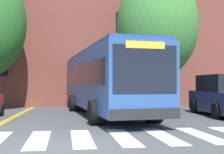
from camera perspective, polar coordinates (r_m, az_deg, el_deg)
ground_plane at (r=8.21m, az=-10.73°, el=-12.56°), size 120.00×120.00×0.00m
crosswalk at (r=9.44m, az=-5.56°, el=-11.05°), size 13.24×3.77×0.01m
lane_line_yellow_inner at (r=23.58m, az=-13.85°, el=-5.06°), size 0.12×36.00×0.01m
lane_line_yellow_outer at (r=23.56m, az=-13.46°, el=-5.07°), size 0.12×36.00×0.01m
city_bus at (r=15.93m, az=-1.30°, el=-0.48°), size 4.26×11.97×3.28m
car_navy_far_lane at (r=16.73m, az=19.74°, el=-3.28°), size 2.41×5.06×2.06m
street_tree_curbside_large at (r=19.58m, az=8.23°, el=9.33°), size 5.38×5.81×8.49m
building_facade at (r=26.35m, az=-8.43°, el=7.59°), size 31.74×8.86×11.23m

